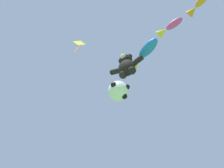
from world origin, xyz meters
The scene contains 6 objects.
teddy_bear_kite centered at (2.00, 6.76, 11.10)m, with size 2.20×0.97×2.23m.
soccer_ball_kite centered at (1.27, 7.00, 9.26)m, with size 1.20×1.19×1.10m.
fish_kite_cobalt centered at (3.01, 7.06, 12.01)m, with size 2.44×1.61×0.82m.
fish_kite_magenta centered at (5.15, 6.57, 12.81)m, with size 1.73×0.75×0.56m.
fish_kite_tangerine centered at (7.06, 6.16, 12.78)m, with size 1.53×1.05×0.53m.
diamond_kite centered at (-0.92, 5.07, 14.61)m, with size 0.74×0.71×2.80m.
Camera 1 is at (3.58, 2.26, 1.80)m, focal length 28.00 mm.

